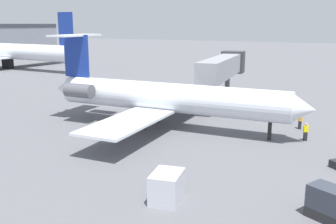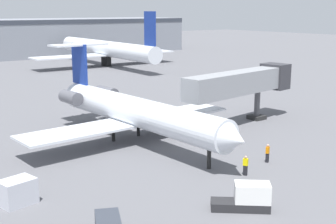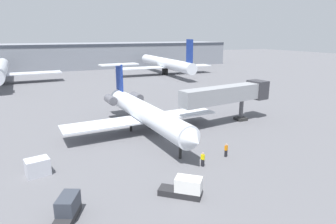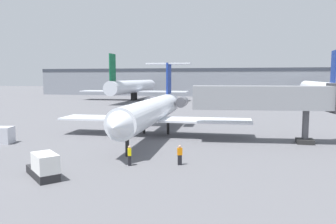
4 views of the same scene
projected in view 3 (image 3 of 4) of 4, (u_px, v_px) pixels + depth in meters
ground_plane at (161, 142)px, 41.00m from camera, size 400.00×400.00×0.10m
regional_jet at (143, 111)px, 44.20m from camera, size 24.19×29.08×9.48m
jet_bridge at (231, 94)px, 48.65m from camera, size 17.59×5.17×6.65m
ground_crew_marshaller at (226, 150)px, 35.78m from camera, size 0.47×0.41×1.69m
ground_crew_loader at (203, 159)px, 33.14m from camera, size 0.41×0.47×1.69m
baggage_tug_lead at (185, 188)px, 27.01m from camera, size 3.94×3.67×1.90m
baggage_tug_trailing at (67, 210)px, 23.61m from camera, size 2.99×4.21×1.90m
cargo_container_uld at (38, 167)px, 31.09m from camera, size 2.66×2.16×1.83m
terminal_building at (70, 56)px, 127.97m from camera, size 145.53×23.25×10.64m
parked_airliner_west_end at (0, 70)px, 86.88m from camera, size 34.45×40.91×13.31m
parked_airliner_west_mid at (165, 63)px, 107.81m from camera, size 36.39×43.22×13.07m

